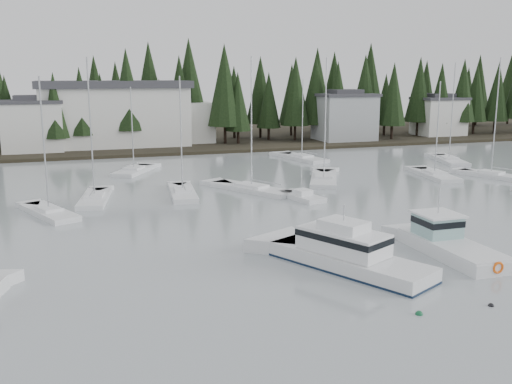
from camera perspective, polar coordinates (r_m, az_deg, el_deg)
far_shore_land at (r=115.81m, az=-11.90°, el=5.26°), size 240.00×54.00×1.00m
conifer_treeline at (r=104.95m, az=-11.20°, el=4.65°), size 200.00×22.00×20.00m
house_west at (r=96.87m, az=-21.44°, el=6.28°), size 9.54×7.42×8.75m
house_east_a at (r=107.47m, az=8.84°, el=7.52°), size 10.60×8.48×9.25m
house_east_b at (r=120.74m, az=17.81°, el=7.31°), size 9.54×7.42×8.25m
harbor_inn at (r=100.47m, az=-12.74°, el=7.60°), size 29.50×11.50×10.90m
cabin_cruiser_center at (r=37.75m, az=9.12°, el=-6.44°), size 8.11×11.57×4.81m
lobster_boat_teal at (r=42.34m, az=18.65°, el=-5.09°), size 3.28×9.21×5.07m
sailboat_2 at (r=68.37m, az=6.80°, el=1.21°), size 7.45×11.15×14.88m
sailboat_3 at (r=73.70m, az=17.41°, el=1.50°), size 4.30×9.55×12.15m
sailboat_5 at (r=75.12m, az=-12.09°, el=1.96°), size 6.56×8.65×11.43m
sailboat_6 at (r=61.81m, az=-0.45°, el=0.19°), size 7.54×10.51×14.82m
sailboat_7 at (r=85.18m, az=4.60°, el=3.30°), size 4.95×10.22×12.36m
sailboat_8 at (r=87.22m, az=18.72°, el=2.93°), size 5.54×10.05×14.58m
sailboat_9 at (r=54.47m, az=-19.98°, el=-2.09°), size 5.53×8.66×12.81m
sailboat_11 at (r=60.16m, az=-7.34°, el=-0.23°), size 3.48×9.27×12.79m
sailboat_12 at (r=75.97m, az=22.43°, el=1.47°), size 5.21×8.47×14.93m
sailboat_13 at (r=59.12m, az=-15.81°, el=-0.77°), size 4.00×9.22×14.59m
runabout_1 at (r=57.75m, az=4.67°, el=-0.61°), size 3.39×5.52×1.42m
mooring_buoy_green at (r=31.78m, az=15.99°, el=-11.69°), size 0.41×0.41×0.41m
mooring_buoy_dark at (r=34.12m, az=22.44°, el=-10.49°), size 0.33×0.33×0.33m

